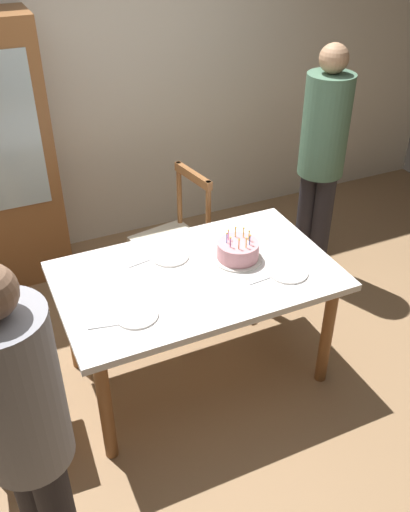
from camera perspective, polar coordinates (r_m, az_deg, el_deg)
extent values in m
plane|color=#93704C|center=(3.58, -0.74, -11.63)|extent=(6.40, 6.40, 0.00)
cube|color=silver|center=(4.45, -11.02, 16.93)|extent=(6.40, 0.10, 2.60)
cube|color=white|center=(3.10, -0.84, -2.06)|extent=(1.53, 0.93, 0.04)
cylinder|color=brown|center=(2.95, -10.10, -15.04)|extent=(0.07, 0.07, 0.72)
cylinder|color=brown|center=(3.37, 12.32, -7.79)|extent=(0.07, 0.07, 0.72)
cylinder|color=brown|center=(3.47, -13.46, -6.51)|extent=(0.07, 0.07, 0.72)
cylinder|color=brown|center=(3.83, 6.11, -1.28)|extent=(0.07, 0.07, 0.72)
cylinder|color=silver|center=(3.20, 3.36, -0.22)|extent=(0.28, 0.28, 0.01)
cylinder|color=#D18C93|center=(3.17, 3.39, 0.61)|extent=(0.24, 0.24, 0.10)
cylinder|color=yellow|center=(3.15, 4.51, 2.03)|extent=(0.01, 0.01, 0.05)
sphere|color=#FFC64C|center=(3.14, 4.53, 2.55)|extent=(0.01, 0.01, 0.01)
cylinder|color=yellow|center=(3.18, 3.95, 2.34)|extent=(0.01, 0.01, 0.05)
sphere|color=#FFC64C|center=(3.16, 3.98, 2.85)|extent=(0.01, 0.01, 0.01)
cylinder|color=yellow|center=(3.18, 3.11, 2.40)|extent=(0.01, 0.01, 0.05)
sphere|color=#FFC64C|center=(3.16, 3.13, 2.92)|extent=(0.01, 0.01, 0.01)
cylinder|color=#D872CC|center=(3.15, 2.39, 2.12)|extent=(0.01, 0.01, 0.05)
sphere|color=#FFC64C|center=(3.14, 2.41, 2.64)|extent=(0.01, 0.01, 0.01)
cylinder|color=#4C7FE5|center=(3.13, 2.24, 1.80)|extent=(0.01, 0.01, 0.05)
sphere|color=#FFC64C|center=(3.11, 2.25, 2.32)|extent=(0.01, 0.01, 0.01)
cylinder|color=#D872CC|center=(3.09, 2.60, 1.35)|extent=(0.01, 0.01, 0.05)
sphere|color=#FFC64C|center=(3.07, 2.61, 1.88)|extent=(0.01, 0.01, 0.01)
cylinder|color=#F2994C|center=(3.07, 3.47, 1.15)|extent=(0.01, 0.01, 0.05)
sphere|color=#FFC64C|center=(3.06, 3.50, 1.67)|extent=(0.01, 0.01, 0.01)
cylinder|color=yellow|center=(3.09, 4.22, 1.28)|extent=(0.01, 0.01, 0.05)
sphere|color=#FFC64C|center=(3.07, 4.24, 1.81)|extent=(0.01, 0.01, 0.01)
cylinder|color=#4C7FE5|center=(3.12, 4.59, 1.59)|extent=(0.01, 0.01, 0.05)
sphere|color=#FFC64C|center=(3.10, 4.62, 2.11)|extent=(0.01, 0.01, 0.01)
cylinder|color=white|center=(2.81, -7.01, -5.98)|extent=(0.22, 0.22, 0.01)
cylinder|color=white|center=(3.22, -3.60, -0.02)|extent=(0.22, 0.22, 0.01)
cylinder|color=white|center=(3.12, 8.48, -1.65)|extent=(0.22, 0.22, 0.01)
cube|color=silver|center=(2.78, -10.06, -7.02)|extent=(0.18, 0.05, 0.01)
cube|color=silver|center=(3.19, -6.37, -0.59)|extent=(0.18, 0.05, 0.01)
cube|color=silver|center=(3.05, 5.88, -2.39)|extent=(0.18, 0.03, 0.01)
cube|color=beige|center=(3.90, -3.59, 1.21)|extent=(0.51, 0.51, 0.05)
cylinder|color=brown|center=(4.09, -6.75, -1.27)|extent=(0.04, 0.04, 0.42)
cylinder|color=brown|center=(3.85, -4.30, -3.67)|extent=(0.04, 0.04, 0.42)
cylinder|color=brown|center=(4.23, -2.73, 0.23)|extent=(0.04, 0.04, 0.42)
cylinder|color=brown|center=(4.00, -0.12, -1.99)|extent=(0.04, 0.04, 0.42)
cylinder|color=brown|center=(4.00, -2.63, 6.26)|extent=(0.04, 0.04, 0.50)
cylinder|color=brown|center=(3.74, 0.34, 4.16)|extent=(0.04, 0.04, 0.50)
cube|color=brown|center=(3.77, -1.23, 8.18)|extent=(0.11, 0.40, 0.06)
cube|color=beige|center=(3.04, -19.08, -12.26)|extent=(0.46, 0.46, 0.05)
cylinder|color=brown|center=(3.09, -14.71, -16.85)|extent=(0.04, 0.04, 0.42)
cylinder|color=brown|center=(3.33, -15.67, -12.52)|extent=(0.04, 0.04, 0.42)
cylinder|color=#262328|center=(2.64, -16.73, -23.24)|extent=(0.14, 0.14, 0.79)
cylinder|color=gray|center=(2.05, -18.80, -12.91)|extent=(0.32, 0.32, 0.66)
cylinder|color=#262328|center=(4.30, 10.23, 3.55)|extent=(0.14, 0.14, 0.84)
cylinder|color=#262328|center=(4.26, 11.75, 2.99)|extent=(0.14, 0.14, 0.84)
cylinder|color=#4C7259|center=(3.95, 12.19, 12.85)|extent=(0.32, 0.32, 0.70)
sphere|color=tan|center=(3.82, 13.02, 19.05)|extent=(0.19, 0.19, 0.19)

